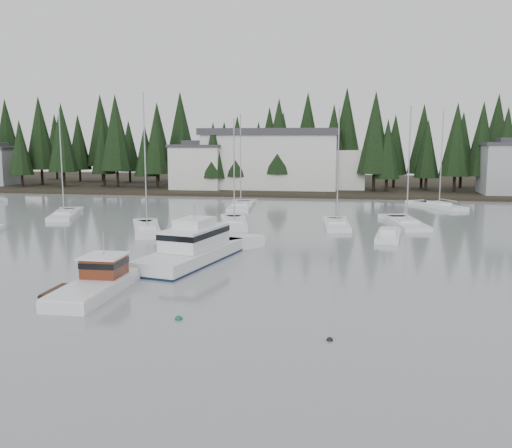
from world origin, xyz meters
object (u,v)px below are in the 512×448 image
(harbor_inn, at_px, (282,159))
(sailboat_1, at_px, (406,225))
(sailboat_5, at_px, (241,207))
(lobster_boat_brown, at_px, (95,285))
(sailboat_7, at_px, (64,216))
(sailboat_10, at_px, (234,225))
(sailboat_4, at_px, (147,231))
(sailboat_8, at_px, (439,207))
(cabin_cruiser_center, at_px, (193,252))
(sailboat_6, at_px, (337,226))
(house_west, at_px, (198,166))
(runabout_1, at_px, (388,237))

(harbor_inn, xyz_separation_m, sailboat_1, (18.81, -39.28, -5.71))
(sailboat_5, bearing_deg, sailboat_1, -126.55)
(lobster_boat_brown, xyz_separation_m, sailboat_1, (22.04, 32.11, -0.41))
(sailboat_7, bearing_deg, sailboat_10, -117.91)
(sailboat_4, distance_m, sailboat_8, 42.51)
(sailboat_5, bearing_deg, cabin_cruiser_center, 178.98)
(sailboat_10, bearing_deg, sailboat_7, 68.44)
(sailboat_4, height_order, sailboat_7, sailboat_4)
(harbor_inn, bearing_deg, sailboat_6, -75.02)
(sailboat_5, bearing_deg, sailboat_7, 115.87)
(sailboat_1, bearing_deg, sailboat_8, -28.67)
(sailboat_4, bearing_deg, cabin_cruiser_center, -168.83)
(sailboat_7, bearing_deg, lobster_boat_brown, -168.11)
(sailboat_6, height_order, sailboat_10, sailboat_6)
(harbor_inn, relative_size, sailboat_7, 2.15)
(sailboat_4, relative_size, sailboat_10, 1.20)
(cabin_cruiser_center, bearing_deg, sailboat_7, 57.87)
(sailboat_1, relative_size, sailboat_4, 0.92)
(sailboat_1, height_order, sailboat_4, sailboat_4)
(cabin_cruiser_center, distance_m, sailboat_6, 22.57)
(sailboat_10, bearing_deg, house_west, 8.26)
(sailboat_8, bearing_deg, cabin_cruiser_center, 119.16)
(sailboat_6, bearing_deg, house_west, 29.12)
(house_west, xyz_separation_m, sailboat_8, (39.92, -18.19, -4.58))
(sailboat_4, relative_size, runabout_1, 2.09)
(house_west, bearing_deg, sailboat_5, -61.71)
(sailboat_10, bearing_deg, sailboat_6, -98.51)
(lobster_boat_brown, height_order, sailboat_4, sailboat_4)
(harbor_inn, distance_m, sailboat_7, 45.32)
(sailboat_10, bearing_deg, sailboat_5, -4.10)
(cabin_cruiser_center, height_order, runabout_1, cabin_cruiser_center)
(cabin_cruiser_center, bearing_deg, harbor_inn, 12.73)
(cabin_cruiser_center, xyz_separation_m, sailboat_8, (24.55, 39.90, -0.71))
(sailboat_10, bearing_deg, cabin_cruiser_center, 169.09)
(runabout_1, bearing_deg, sailboat_7, 83.02)
(sailboat_4, distance_m, sailboat_6, 20.56)
(sailboat_6, distance_m, runabout_1, 8.32)
(sailboat_1, xyz_separation_m, sailboat_4, (-27.23, -8.67, 0.02))
(lobster_boat_brown, xyz_separation_m, runabout_1, (19.51, 23.22, -0.35))
(lobster_boat_brown, relative_size, cabin_cruiser_center, 0.66)
(sailboat_8, bearing_deg, lobster_boat_brown, 121.35)
(runabout_1, bearing_deg, sailboat_10, 77.28)
(house_west, height_order, lobster_boat_brown, house_west)
(house_west, relative_size, lobster_boat_brown, 1.12)
(sailboat_1, bearing_deg, sailboat_6, 97.26)
(sailboat_5, relative_size, sailboat_10, 1.10)
(sailboat_4, distance_m, sailboat_10, 9.90)
(lobster_boat_brown, bearing_deg, sailboat_7, 30.46)
(harbor_inn, bearing_deg, sailboat_5, -95.51)
(sailboat_1, distance_m, sailboat_6, 8.02)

